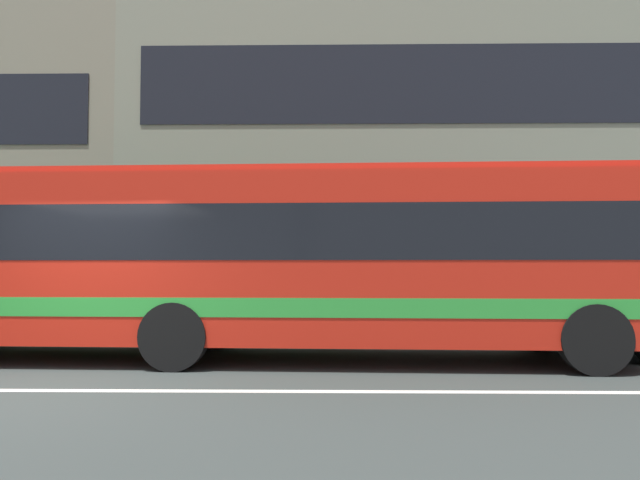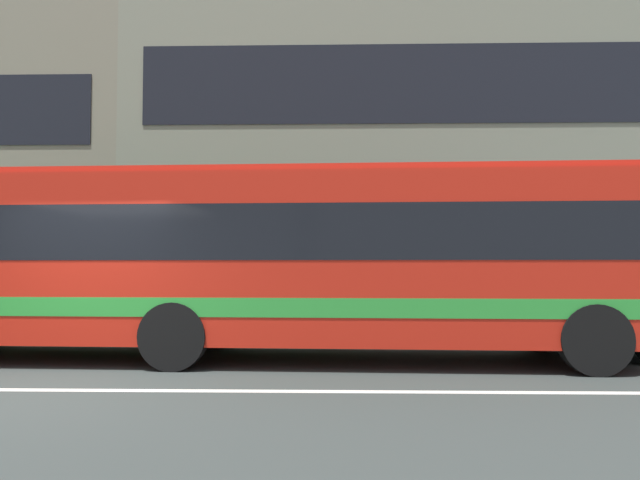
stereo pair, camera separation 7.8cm
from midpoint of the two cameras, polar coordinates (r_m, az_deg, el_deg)
ground_plane at (r=8.18m, az=-25.69°, el=-13.07°), size 160.00×160.00×0.00m
lane_centre_line at (r=8.18m, az=-25.69°, el=-13.05°), size 60.00×0.16×0.01m
hedge_row_far at (r=15.55m, az=-27.81°, el=-5.99°), size 16.30×1.10×1.04m
apartment_block_right at (r=22.39m, az=10.48°, el=9.11°), size 20.13×8.58×12.08m
transit_bus at (r=9.80m, az=-7.35°, el=-1.61°), size 12.56×3.06×3.05m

